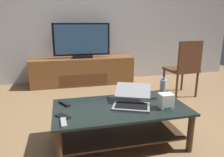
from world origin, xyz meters
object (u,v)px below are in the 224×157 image
object	(u,v)px
water_bottle_near	(163,89)
tv_remote	(65,103)
coffee_table	(120,118)
media_cabinet	(83,71)
router_box	(166,101)
cell_phone	(63,116)
soundbar_remote	(64,123)
dining_chair	(184,66)
television	(82,41)
laptop	(132,100)

from	to	relation	value
water_bottle_near	tv_remote	distance (m)	1.04
coffee_table	media_cabinet	bearing A→B (deg)	93.63
router_box	water_bottle_near	world-z (taller)	water_bottle_near
media_cabinet	cell_phone	distance (m)	2.38
soundbar_remote	coffee_table	bearing A→B (deg)	20.86
cell_phone	dining_chair	bearing A→B (deg)	-3.94
media_cabinet	coffee_table	bearing A→B (deg)	-86.37
coffee_table	dining_chair	bearing A→B (deg)	38.68
tv_remote	television	bearing A→B (deg)	50.80
water_bottle_near	soundbar_remote	world-z (taller)	water_bottle_near
television	dining_chair	world-z (taller)	television
media_cabinet	soundbar_remote	xyz separation A→B (m)	(-0.41, -2.47, 0.15)
television	soundbar_remote	world-z (taller)	television
laptop	water_bottle_near	xyz separation A→B (m)	(0.38, 0.09, 0.05)
laptop	water_bottle_near	distance (m)	0.39
dining_chair	tv_remote	bearing A→B (deg)	-154.20
laptop	soundbar_remote	world-z (taller)	laptop
tv_remote	cell_phone	bearing A→B (deg)	-122.59
media_cabinet	tv_remote	world-z (taller)	media_cabinet
dining_chair	tv_remote	distance (m)	2.13
coffee_table	water_bottle_near	world-z (taller)	water_bottle_near
router_box	soundbar_remote	distance (m)	0.97
router_box	media_cabinet	bearing A→B (deg)	103.13
television	router_box	bearing A→B (deg)	-76.76
media_cabinet	water_bottle_near	world-z (taller)	water_bottle_near
media_cabinet	cell_phone	world-z (taller)	media_cabinet
coffee_table	router_box	bearing A→B (deg)	-18.58
water_bottle_near	tv_remote	world-z (taller)	water_bottle_near
television	router_box	xyz separation A→B (m)	(0.55, -2.35, -0.37)
television	water_bottle_near	distance (m)	2.23
television	cell_phone	bearing A→B (deg)	-100.06
soundbar_remote	laptop	bearing A→B (deg)	17.71
dining_chair	cell_phone	size ratio (longest dim) A/B	6.58
coffee_table	water_bottle_near	xyz separation A→B (m)	(0.50, 0.10, 0.23)
coffee_table	laptop	distance (m)	0.21
media_cabinet	soundbar_remote	world-z (taller)	media_cabinet
laptop	tv_remote	size ratio (longest dim) A/B	3.08
router_box	soundbar_remote	world-z (taller)	router_box
laptop	water_bottle_near	bearing A→B (deg)	13.78
tv_remote	coffee_table	bearing A→B (deg)	-47.12
dining_chair	router_box	size ratio (longest dim) A/B	6.44
router_box	cell_phone	xyz separation A→B (m)	(-0.96, 0.03, -0.07)
dining_chair	soundbar_remote	world-z (taller)	dining_chair
dining_chair	laptop	world-z (taller)	dining_chair
soundbar_remote	water_bottle_near	bearing A→B (deg)	15.30
tv_remote	soundbar_remote	size ratio (longest dim) A/B	1.00
media_cabinet	tv_remote	distance (m)	2.09
television	laptop	bearing A→B (deg)	-83.18
tv_remote	media_cabinet	bearing A→B (deg)	50.91
dining_chair	router_box	xyz separation A→B (m)	(-0.97, -1.24, -0.04)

